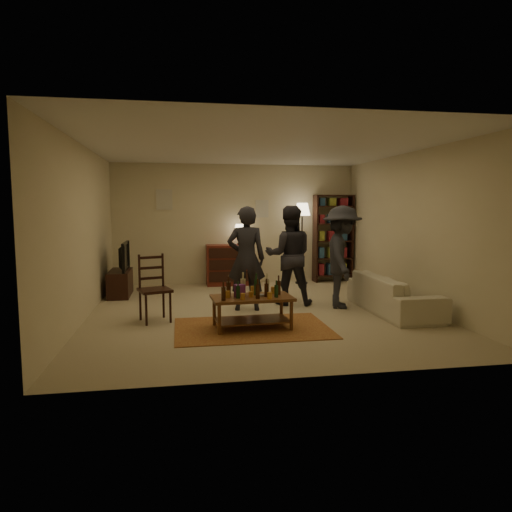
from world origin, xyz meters
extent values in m
plane|color=#C6B793|center=(0.00, 0.00, 0.00)|extent=(6.00, 6.00, 0.00)
plane|color=beige|center=(0.00, 3.00, 1.35)|extent=(5.50, 0.00, 5.50)
plane|color=beige|center=(-2.75, 0.00, 1.35)|extent=(0.00, 6.00, 6.00)
plane|color=beige|center=(2.75, 0.00, 1.35)|extent=(0.00, 6.00, 6.00)
plane|color=beige|center=(0.00, -3.00, 1.35)|extent=(5.50, 0.00, 5.50)
plane|color=white|center=(0.00, 0.00, 2.70)|extent=(6.00, 6.00, 0.00)
cube|color=beige|center=(-1.60, 2.98, 1.90)|extent=(0.35, 0.03, 0.45)
cube|color=beige|center=(0.60, 2.98, 1.70)|extent=(0.30, 0.03, 0.40)
cube|color=brown|center=(-0.28, -1.04, 0.01)|extent=(2.20, 1.50, 0.01)
cube|color=brown|center=(-0.28, -1.04, 0.45)|extent=(1.18, 0.69, 0.04)
cube|color=brown|center=(-0.28, -1.04, 0.12)|extent=(1.07, 0.58, 0.02)
cylinder|color=brown|center=(-0.78, -1.32, 0.21)|extent=(0.05, 0.05, 0.43)
cylinder|color=brown|center=(0.24, -1.26, 0.21)|extent=(0.05, 0.05, 0.43)
cylinder|color=brown|center=(-0.81, -0.82, 0.21)|extent=(0.05, 0.05, 0.43)
cylinder|color=brown|center=(0.21, -0.76, 0.21)|extent=(0.05, 0.05, 0.43)
cylinder|color=#C5822D|center=(-0.63, -1.07, 0.52)|extent=(0.07, 0.07, 0.10)
cylinder|color=#C5822D|center=(-0.44, -1.24, 0.51)|extent=(0.07, 0.07, 0.09)
cylinder|color=#C5822D|center=(-0.23, -0.81, 0.52)|extent=(0.07, 0.07, 0.11)
cylinder|color=#C5822D|center=(-0.07, -1.24, 0.51)|extent=(0.07, 0.07, 0.09)
cylinder|color=#C5822D|center=(0.06, -0.86, 0.52)|extent=(0.07, 0.07, 0.10)
cylinder|color=#C5822D|center=(-0.31, -1.08, 0.51)|extent=(0.06, 0.06, 0.08)
cube|color=#793490|center=(-0.46, -1.03, 0.56)|extent=(0.16, 0.13, 0.18)
cylinder|color=gray|center=(-0.16, -1.05, 0.48)|extent=(0.12, 0.12, 0.03)
cube|color=black|center=(-1.67, -0.39, 0.48)|extent=(0.57, 0.57, 0.04)
cylinder|color=black|center=(-1.79, -0.62, 0.24)|extent=(0.04, 0.04, 0.47)
cylinder|color=black|center=(-1.44, -0.51, 0.24)|extent=(0.04, 0.04, 0.47)
cylinder|color=black|center=(-1.90, -0.27, 0.24)|extent=(0.04, 0.04, 0.47)
cylinder|color=black|center=(-1.56, -0.16, 0.24)|extent=(0.04, 0.04, 0.47)
cube|color=black|center=(-1.73, -0.22, 0.77)|extent=(0.36, 0.14, 0.54)
cube|color=black|center=(-2.45, 1.80, 0.25)|extent=(0.40, 1.00, 0.50)
imported|color=black|center=(-2.43, 1.80, 0.78)|extent=(0.13, 0.97, 0.56)
cube|color=maroon|center=(-0.20, 2.72, 0.45)|extent=(1.00, 0.48, 0.90)
cube|color=black|center=(-0.20, 2.47, 0.22)|extent=(0.92, 0.02, 0.22)
cube|color=black|center=(-0.20, 2.47, 0.48)|extent=(0.92, 0.02, 0.22)
cube|color=black|center=(-0.20, 2.47, 0.74)|extent=(0.92, 0.02, 0.22)
cylinder|color=black|center=(0.05, 2.72, 0.92)|extent=(0.12, 0.12, 0.04)
cylinder|color=black|center=(0.05, 2.72, 1.05)|extent=(0.02, 0.02, 0.22)
cone|color=#FFE5B2|center=(0.05, 2.72, 1.26)|extent=(0.26, 0.26, 0.20)
cube|color=black|center=(1.82, 2.78, 1.00)|extent=(0.04, 0.34, 2.00)
cube|color=black|center=(2.68, 2.78, 1.00)|extent=(0.04, 0.34, 2.00)
cube|color=black|center=(2.25, 2.78, 0.15)|extent=(0.90, 0.34, 0.03)
cube|color=black|center=(2.25, 2.78, 0.55)|extent=(0.90, 0.34, 0.03)
cube|color=black|center=(2.25, 2.78, 0.95)|extent=(0.90, 0.34, 0.03)
cube|color=black|center=(2.25, 2.78, 1.35)|extent=(0.90, 0.34, 0.03)
cube|color=black|center=(2.25, 2.78, 1.75)|extent=(0.90, 0.34, 0.03)
cube|color=black|center=(2.25, 2.78, 2.00)|extent=(0.90, 0.34, 0.03)
cube|color=maroon|center=(1.95, 2.78, 0.29)|extent=(0.12, 0.22, 0.26)
cube|color=#29527C|center=(2.20, 2.78, 0.29)|extent=(0.15, 0.22, 0.26)
cube|color=#98A135|center=(2.47, 2.78, 0.29)|extent=(0.18, 0.22, 0.26)
cube|color=#29527C|center=(1.95, 2.78, 0.69)|extent=(0.12, 0.22, 0.24)
cube|color=#98A135|center=(2.20, 2.78, 0.69)|extent=(0.15, 0.22, 0.24)
cube|color=maroon|center=(2.47, 2.78, 0.69)|extent=(0.18, 0.22, 0.24)
cube|color=#98A135|center=(1.95, 2.78, 1.07)|extent=(0.12, 0.22, 0.22)
cube|color=maroon|center=(2.20, 2.78, 1.07)|extent=(0.15, 0.22, 0.22)
cube|color=#29527C|center=(2.47, 2.78, 1.07)|extent=(0.18, 0.22, 0.22)
cube|color=maroon|center=(1.95, 2.78, 1.47)|extent=(0.12, 0.22, 0.20)
cube|color=#29527C|center=(2.20, 2.78, 1.47)|extent=(0.15, 0.22, 0.20)
cube|color=#98A135|center=(2.47, 2.78, 1.47)|extent=(0.18, 0.22, 0.20)
cube|color=#29527C|center=(1.95, 2.78, 1.85)|extent=(0.12, 0.22, 0.18)
cube|color=#98A135|center=(2.20, 2.78, 1.85)|extent=(0.15, 0.22, 0.18)
cube|color=maroon|center=(2.47, 2.78, 1.85)|extent=(0.18, 0.22, 0.18)
cylinder|color=black|center=(1.46, 2.62, 0.01)|extent=(0.28, 0.28, 0.03)
cylinder|color=black|center=(1.46, 2.62, 0.82)|extent=(0.03, 0.03, 1.63)
cone|color=#FFE5B2|center=(1.46, 2.62, 1.69)|extent=(0.36, 0.36, 0.28)
imported|color=beige|center=(2.20, -0.40, 0.30)|extent=(0.81, 2.08, 0.61)
imported|color=#222128|center=(-0.19, 0.16, 0.88)|extent=(0.69, 0.51, 1.75)
imported|color=#25242C|center=(0.63, 0.48, 0.88)|extent=(0.96, 0.80, 1.76)
imported|color=#26272E|center=(1.47, 0.08, 0.88)|extent=(0.94, 1.28, 1.77)
camera|label=1|loc=(-1.31, -7.37, 1.74)|focal=32.00mm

